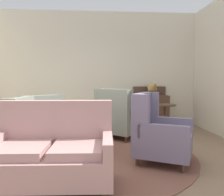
{
  "coord_description": "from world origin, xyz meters",
  "views": [
    {
      "loc": [
        0.06,
        -3.57,
        1.28
      ],
      "look_at": [
        0.38,
        0.86,
        0.94
      ],
      "focal_mm": 36.55,
      "sensor_mm": 36.0,
      "label": 1
    }
  ],
  "objects_px": {
    "settee": "(52,153)",
    "armchair_back_corner": "(7,130)",
    "armchair_near_window": "(119,118)",
    "sideboard": "(151,109)",
    "armchair_beside_settee": "(158,134)",
    "side_table": "(165,117)",
    "gramophone": "(153,88)",
    "porcelain_vase": "(81,118)",
    "armchair_far_left": "(41,119)",
    "coffee_table": "(82,131)"
  },
  "relations": [
    {
      "from": "coffee_table",
      "to": "side_table",
      "type": "height_order",
      "value": "side_table"
    },
    {
      "from": "armchair_far_left",
      "to": "side_table",
      "type": "bearing_deg",
      "value": 139.15
    },
    {
      "from": "side_table",
      "to": "gramophone",
      "type": "xyz_separation_m",
      "value": [
        -0.01,
        1.04,
        0.64
      ]
    },
    {
      "from": "armchair_beside_settee",
      "to": "armchair_near_window",
      "type": "relative_size",
      "value": 0.88
    },
    {
      "from": "armchair_far_left",
      "to": "gramophone",
      "type": "height_order",
      "value": "gramophone"
    },
    {
      "from": "porcelain_vase",
      "to": "sideboard",
      "type": "distance_m",
      "value": 2.77
    },
    {
      "from": "gramophone",
      "to": "porcelain_vase",
      "type": "bearing_deg",
      "value": -132.3
    },
    {
      "from": "coffee_table",
      "to": "sideboard",
      "type": "distance_m",
      "value": 2.76
    },
    {
      "from": "armchair_back_corner",
      "to": "armchair_near_window",
      "type": "height_order",
      "value": "armchair_near_window"
    },
    {
      "from": "armchair_near_window",
      "to": "side_table",
      "type": "relative_size",
      "value": 1.66
    },
    {
      "from": "armchair_beside_settee",
      "to": "armchair_near_window",
      "type": "height_order",
      "value": "armchair_near_window"
    },
    {
      "from": "settee",
      "to": "sideboard",
      "type": "height_order",
      "value": "sideboard"
    },
    {
      "from": "armchair_back_corner",
      "to": "side_table",
      "type": "relative_size",
      "value": 1.35
    },
    {
      "from": "armchair_beside_settee",
      "to": "sideboard",
      "type": "distance_m",
      "value": 2.78
    },
    {
      "from": "settee",
      "to": "armchair_near_window",
      "type": "height_order",
      "value": "armchair_near_window"
    },
    {
      "from": "coffee_table",
      "to": "armchair_beside_settee",
      "type": "bearing_deg",
      "value": -26.82
    },
    {
      "from": "coffee_table",
      "to": "porcelain_vase",
      "type": "relative_size",
      "value": 2.45
    },
    {
      "from": "porcelain_vase",
      "to": "gramophone",
      "type": "bearing_deg",
      "value": 47.7
    },
    {
      "from": "armchair_beside_settee",
      "to": "gramophone",
      "type": "relative_size",
      "value": 2.35
    },
    {
      "from": "armchair_near_window",
      "to": "side_table",
      "type": "bearing_deg",
      "value": -139.81
    },
    {
      "from": "coffee_table",
      "to": "settee",
      "type": "relative_size",
      "value": 0.6
    },
    {
      "from": "side_table",
      "to": "sideboard",
      "type": "relative_size",
      "value": 0.67
    },
    {
      "from": "coffee_table",
      "to": "sideboard",
      "type": "xyz_separation_m",
      "value": [
        1.76,
        2.11,
        0.13
      ]
    },
    {
      "from": "armchair_near_window",
      "to": "sideboard",
      "type": "xyz_separation_m",
      "value": [
        1.01,
        1.16,
        0.05
      ]
    },
    {
      "from": "armchair_far_left",
      "to": "gramophone",
      "type": "relative_size",
      "value": 2.58
    },
    {
      "from": "armchair_beside_settee",
      "to": "gramophone",
      "type": "xyz_separation_m",
      "value": [
        0.59,
        2.65,
        0.63
      ]
    },
    {
      "from": "armchair_near_window",
      "to": "side_table",
      "type": "xyz_separation_m",
      "value": [
        1.07,
        0.04,
        -0.0
      ]
    },
    {
      "from": "gramophone",
      "to": "side_table",
      "type": "bearing_deg",
      "value": -89.35
    },
    {
      "from": "armchair_near_window",
      "to": "sideboard",
      "type": "bearing_deg",
      "value": -93.05
    },
    {
      "from": "gramophone",
      "to": "armchair_far_left",
      "type": "bearing_deg",
      "value": -162.79
    },
    {
      "from": "settee",
      "to": "armchair_back_corner",
      "type": "height_order",
      "value": "settee"
    },
    {
      "from": "armchair_back_corner",
      "to": "gramophone",
      "type": "relative_size",
      "value": 2.17
    },
    {
      "from": "porcelain_vase",
      "to": "armchair_back_corner",
      "type": "distance_m",
      "value": 1.28
    },
    {
      "from": "porcelain_vase",
      "to": "armchair_near_window",
      "type": "xyz_separation_m",
      "value": [
        0.78,
        0.94,
        -0.16
      ]
    },
    {
      "from": "settee",
      "to": "armchair_back_corner",
      "type": "xyz_separation_m",
      "value": [
        -1.01,
        1.31,
        0.0
      ]
    },
    {
      "from": "porcelain_vase",
      "to": "armchair_beside_settee",
      "type": "relative_size",
      "value": 0.33
    },
    {
      "from": "porcelain_vase",
      "to": "side_table",
      "type": "height_order",
      "value": "porcelain_vase"
    },
    {
      "from": "porcelain_vase",
      "to": "sideboard",
      "type": "bearing_deg",
      "value": 49.54
    },
    {
      "from": "armchair_far_left",
      "to": "side_table",
      "type": "xyz_separation_m",
      "value": [
        2.82,
        -0.17,
        0.03
      ]
    },
    {
      "from": "armchair_near_window",
      "to": "sideboard",
      "type": "height_order",
      "value": "sideboard"
    },
    {
      "from": "coffee_table",
      "to": "armchair_beside_settee",
      "type": "height_order",
      "value": "armchair_beside_settee"
    },
    {
      "from": "armchair_beside_settee",
      "to": "side_table",
      "type": "distance_m",
      "value": 1.72
    },
    {
      "from": "armchair_far_left",
      "to": "gramophone",
      "type": "xyz_separation_m",
      "value": [
        2.81,
        0.87,
        0.67
      ]
    },
    {
      "from": "armchair_back_corner",
      "to": "side_table",
      "type": "bearing_deg",
      "value": 116.65
    },
    {
      "from": "settee",
      "to": "gramophone",
      "type": "xyz_separation_m",
      "value": [
        2.09,
        3.41,
        0.66
      ]
    },
    {
      "from": "armchair_far_left",
      "to": "armchair_back_corner",
      "type": "xyz_separation_m",
      "value": [
        -0.28,
        -1.23,
        0.01
      ]
    },
    {
      "from": "porcelain_vase",
      "to": "side_table",
      "type": "xyz_separation_m",
      "value": [
        1.85,
        0.98,
        -0.16
      ]
    },
    {
      "from": "armchair_back_corner",
      "to": "side_table",
      "type": "xyz_separation_m",
      "value": [
        3.11,
        1.06,
        0.02
      ]
    },
    {
      "from": "coffee_table",
      "to": "gramophone",
      "type": "relative_size",
      "value": 1.91
    },
    {
      "from": "side_table",
      "to": "sideboard",
      "type": "distance_m",
      "value": 1.12
    }
  ]
}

